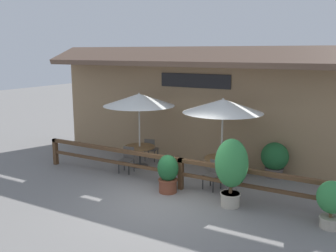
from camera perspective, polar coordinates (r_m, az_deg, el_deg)
The scene contains 15 objects.
ground_plane at distance 10.50m, azimuth -0.76°, elevation -11.35°, with size 60.00×60.00×0.00m, color slate.
building_facade at distance 13.53m, azimuth 7.99°, elevation 3.20°, with size 14.28×1.49×4.23m.
patio_railing at distance 11.13m, azimuth 1.96°, elevation -6.22°, with size 10.40×0.14×0.95m.
patio_umbrella_near at distance 13.03m, azimuth -4.44°, elevation 4.00°, with size 2.49×2.49×2.64m.
dining_table_near at distance 13.38m, azimuth -4.33°, elevation -3.69°, with size 1.08×1.08×0.74m.
chair_near_streetside at distance 12.80m, azimuth -6.23°, elevation -4.93°, with size 0.47×0.47×0.86m.
chair_near_wallside at distance 14.04m, azimuth -2.64°, elevation -3.41°, with size 0.50×0.50×0.86m.
patio_umbrella_middle at distance 11.64m, azimuth 8.36°, elevation 3.05°, with size 2.49×2.49×2.64m.
dining_table_middle at distance 12.03m, azimuth 8.11°, elevation -5.49°, with size 1.08×1.08×0.74m.
chair_middle_streetside at distance 11.31m, azimuth 6.91°, elevation -7.15°, with size 0.51×0.51×0.86m.
chair_middle_wallside at distance 12.79m, azimuth 9.66°, elevation -5.04°, with size 0.51×0.51×0.86m.
potted_plant_tall_tropical at distance 10.92m, azimuth -0.02°, elevation -7.22°, with size 0.63×0.56×1.12m.
potted_plant_small_flowering at distance 9.94m, azimuth 9.64°, elevation -6.16°, with size 0.88×0.79×1.84m.
potted_plant_broad_leaf at distance 9.56m, azimuth 23.70°, elevation -10.46°, with size 0.70×0.63×1.14m.
potted_plant_entrance_palm at distance 12.70m, azimuth 15.94°, elevation -4.80°, with size 0.89×0.80×1.15m.
Camera 1 is at (4.88, -8.37, 4.04)m, focal length 40.00 mm.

